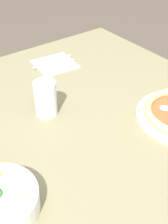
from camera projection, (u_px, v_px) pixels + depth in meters
The scene contains 5 objects.
dining_table at pixel (102, 152), 1.04m from camera, with size 1.32×1.06×0.78m.
napkin at pixel (55, 64), 1.32m from camera, with size 0.18×0.18×0.00m.
fork at pixel (58, 65), 1.31m from camera, with size 0.02×0.17×0.00m.
knife at pixel (54, 61), 1.34m from camera, with size 0.02×0.19×0.01m.
glass at pixel (46, 98), 1.01m from camera, with size 0.07×0.07×0.12m.
Camera 1 is at (-0.57, 0.50, 1.41)m, focal length 50.00 mm.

